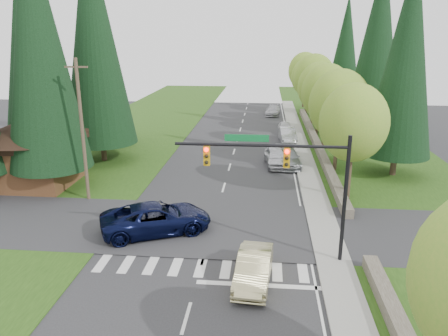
# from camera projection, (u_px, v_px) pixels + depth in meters

# --- Properties ---
(ground) EXTENTS (120.00, 120.00, 0.00)m
(ground) POSITION_uv_depth(u_px,v_px,m) (190.00, 304.00, 19.37)
(ground) COLOR #28282B
(ground) RESTS_ON ground
(grass_east) EXTENTS (14.00, 110.00, 0.06)m
(grass_east) POSITION_uv_depth(u_px,v_px,m) (380.00, 174.00, 37.21)
(grass_east) COLOR #214412
(grass_east) RESTS_ON ground
(grass_west) EXTENTS (14.00, 110.00, 0.06)m
(grass_west) POSITION_uv_depth(u_px,v_px,m) (86.00, 166.00, 39.58)
(grass_west) COLOR #214412
(grass_west) RESTS_ON ground
(cross_street) EXTENTS (120.00, 8.00, 0.10)m
(cross_street) POSITION_uv_depth(u_px,v_px,m) (212.00, 228.00, 26.98)
(cross_street) COLOR #28282B
(cross_street) RESTS_ON ground
(sidewalk_east) EXTENTS (1.80, 80.00, 0.13)m
(sidewalk_east) POSITION_uv_depth(u_px,v_px,m) (306.00, 165.00, 39.66)
(sidewalk_east) COLOR gray
(sidewalk_east) RESTS_ON ground
(curb_east) EXTENTS (0.20, 80.00, 0.13)m
(curb_east) POSITION_uv_depth(u_px,v_px,m) (297.00, 165.00, 39.74)
(curb_east) COLOR gray
(curb_east) RESTS_ON ground
(stone_wall_north) EXTENTS (0.70, 40.00, 0.70)m
(stone_wall_north) POSITION_uv_depth(u_px,v_px,m) (316.00, 142.00, 47.04)
(stone_wall_north) COLOR #4C4438
(stone_wall_north) RESTS_ON ground
(traffic_signal) EXTENTS (8.70, 0.37, 6.80)m
(traffic_signal) POSITION_uv_depth(u_px,v_px,m) (290.00, 170.00, 21.79)
(traffic_signal) COLOR black
(traffic_signal) RESTS_ON ground
(brown_building) EXTENTS (8.40, 8.40, 5.40)m
(brown_building) POSITION_uv_depth(u_px,v_px,m) (32.00, 146.00, 34.09)
(brown_building) COLOR #4C2D19
(brown_building) RESTS_ON ground
(utility_pole) EXTENTS (1.60, 0.24, 10.00)m
(utility_pole) POSITION_uv_depth(u_px,v_px,m) (82.00, 130.00, 30.15)
(utility_pole) COLOR #473828
(utility_pole) RESTS_ON ground
(decid_tree_0) EXTENTS (4.80, 4.80, 8.37)m
(decid_tree_0) POSITION_uv_depth(u_px,v_px,m) (354.00, 123.00, 30.22)
(decid_tree_0) COLOR #38281C
(decid_tree_0) RESTS_ON ground
(decid_tree_1) EXTENTS (5.20, 5.20, 8.80)m
(decid_tree_1) POSITION_uv_depth(u_px,v_px,m) (339.00, 105.00, 36.81)
(decid_tree_1) COLOR #38281C
(decid_tree_1) RESTS_ON ground
(decid_tree_2) EXTENTS (5.00, 5.00, 8.82)m
(decid_tree_2) POSITION_uv_depth(u_px,v_px,m) (326.00, 93.00, 43.46)
(decid_tree_2) COLOR #38281C
(decid_tree_2) RESTS_ON ground
(decid_tree_3) EXTENTS (5.00, 5.00, 8.55)m
(decid_tree_3) POSITION_uv_depth(u_px,v_px,m) (319.00, 87.00, 50.19)
(decid_tree_3) COLOR #38281C
(decid_tree_3) RESTS_ON ground
(decid_tree_4) EXTENTS (5.40, 5.40, 9.18)m
(decid_tree_4) POSITION_uv_depth(u_px,v_px,m) (314.00, 78.00, 56.72)
(decid_tree_4) COLOR #38281C
(decid_tree_4) RESTS_ON ground
(decid_tree_5) EXTENTS (4.80, 4.80, 8.30)m
(decid_tree_5) POSITION_uv_depth(u_px,v_px,m) (308.00, 77.00, 63.56)
(decid_tree_5) COLOR #38281C
(decid_tree_5) RESTS_ON ground
(decid_tree_6) EXTENTS (5.20, 5.20, 8.86)m
(decid_tree_6) POSITION_uv_depth(u_px,v_px,m) (305.00, 71.00, 70.12)
(decid_tree_6) COLOR #38281C
(decid_tree_6) RESTS_ON ground
(conifer_w_a) EXTENTS (6.12, 6.12, 19.80)m
(conifer_w_a) POSITION_uv_depth(u_px,v_px,m) (38.00, 44.00, 30.72)
(conifer_w_a) COLOR #38281C
(conifer_w_a) RESTS_ON ground
(conifer_w_b) EXTENTS (5.44, 5.44, 17.80)m
(conifer_w_b) POSITION_uv_depth(u_px,v_px,m) (29.00, 56.00, 35.09)
(conifer_w_b) COLOR #38281C
(conifer_w_b) RESTS_ON ground
(conifer_w_c) EXTENTS (6.46, 6.46, 20.80)m
(conifer_w_c) POSITION_uv_depth(u_px,v_px,m) (94.00, 36.00, 38.09)
(conifer_w_c) COLOR #38281C
(conifer_w_c) RESTS_ON ground
(conifer_w_e) EXTENTS (5.78, 5.78, 18.80)m
(conifer_w_e) POSITION_uv_depth(u_px,v_px,m) (98.00, 47.00, 44.28)
(conifer_w_e) COLOR #38281C
(conifer_w_e) RESTS_ON ground
(conifer_e_a) EXTENTS (5.44, 5.44, 17.80)m
(conifer_e_a) POSITION_uv_depth(u_px,v_px,m) (406.00, 57.00, 34.26)
(conifer_e_a) COLOR #38281C
(conifer_e_a) RESTS_ON ground
(conifer_e_b) EXTENTS (6.12, 6.12, 19.80)m
(conifer_e_b) POSITION_uv_depth(u_px,v_px,m) (378.00, 41.00, 47.21)
(conifer_e_b) COLOR #38281C
(conifer_e_b) RESTS_ON ground
(conifer_e_c) EXTENTS (5.10, 5.10, 16.80)m
(conifer_e_c) POSITION_uv_depth(u_px,v_px,m) (345.00, 51.00, 61.06)
(conifer_e_c) COLOR #38281C
(conifer_e_c) RESTS_ON ground
(sedan_champagne) EXTENTS (1.92, 4.62, 1.48)m
(sedan_champagne) POSITION_uv_depth(u_px,v_px,m) (254.00, 268.00, 20.89)
(sedan_champagne) COLOR #CBC187
(sedan_champagne) RESTS_ON ground
(suv_navy) EXTENTS (7.21, 5.40, 1.82)m
(suv_navy) POSITION_uv_depth(u_px,v_px,m) (156.00, 218.00, 26.14)
(suv_navy) COLOR black
(suv_navy) RESTS_ON ground
(parked_car_a) EXTENTS (2.45, 4.99, 1.64)m
(parked_car_a) POSITION_uv_depth(u_px,v_px,m) (276.00, 157.00, 39.52)
(parked_car_a) COLOR #BABBC0
(parked_car_a) RESTS_ON ground
(parked_car_b) EXTENTS (2.48, 5.30, 1.50)m
(parked_car_b) POSITION_uv_depth(u_px,v_px,m) (288.00, 158.00, 39.61)
(parked_car_b) COLOR gray
(parked_car_b) RESTS_ON ground
(parked_car_c) EXTENTS (2.04, 4.88, 1.57)m
(parked_car_c) POSITION_uv_depth(u_px,v_px,m) (287.00, 135.00, 48.31)
(parked_car_c) COLOR #B3B4B9
(parked_car_c) RESTS_ON ground
(parked_car_d) EXTENTS (1.67, 3.93, 1.32)m
(parked_car_d) POSITION_uv_depth(u_px,v_px,m) (285.00, 127.00, 52.94)
(parked_car_d) COLOR silver
(parked_car_d) RESTS_ON ground
(parked_car_e) EXTENTS (2.46, 4.94, 1.38)m
(parked_car_e) POSITION_uv_depth(u_px,v_px,m) (273.00, 111.00, 64.56)
(parked_car_e) COLOR #ABACB1
(parked_car_e) RESTS_ON ground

